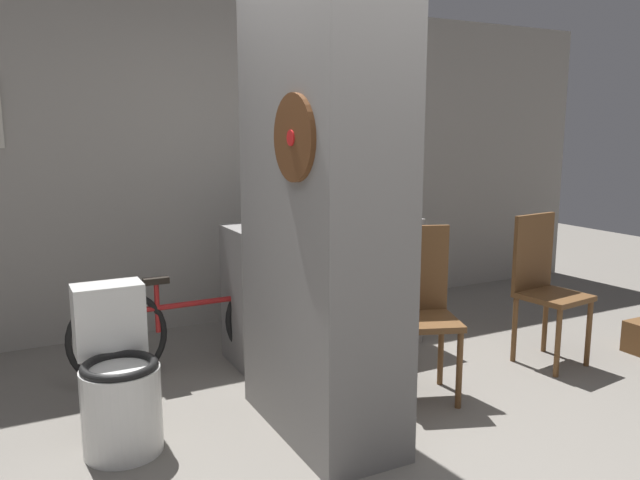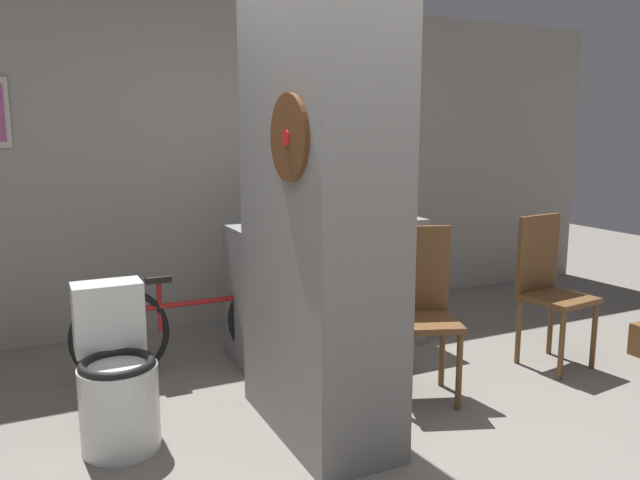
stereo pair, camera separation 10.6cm
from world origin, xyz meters
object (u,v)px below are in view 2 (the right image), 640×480
object	(u,v)px
bicycle	(200,323)
bottle_tall	(304,206)
toilet	(117,380)
chair_near_pillar	(420,305)
chair_by_doorway	(549,284)

from	to	relation	value
bicycle	bottle_tall	size ratio (longest dim) A/B	5.27
toilet	bicycle	bearing A→B (deg)	51.21
chair_near_pillar	bicycle	bearing A→B (deg)	159.74
bottle_tall	chair_near_pillar	bearing A→B (deg)	-72.65
bicycle	bottle_tall	world-z (taller)	bottle_tall
toilet	bicycle	distance (m)	1.02
chair_by_doorway	bottle_tall	size ratio (longest dim) A/B	3.30
chair_by_doorway	bottle_tall	distance (m)	1.75
toilet	chair_by_doorway	size ratio (longest dim) A/B	0.79
toilet	chair_by_doorway	xyz separation A→B (m)	(2.81, -0.11, 0.22)
chair_near_pillar	bottle_tall	bearing A→B (deg)	127.78
chair_by_doorway	bicycle	bearing A→B (deg)	150.26
bicycle	toilet	bearing A→B (deg)	-128.79
bicycle	bottle_tall	distance (m)	1.08
toilet	chair_near_pillar	xyz separation A→B (m)	(1.73, -0.15, 0.22)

